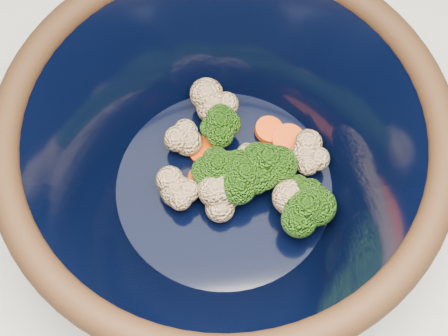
{
  "coord_description": "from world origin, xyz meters",
  "views": [
    {
      "loc": [
        -0.13,
        -0.23,
        1.46
      ],
      "look_at": [
        -0.1,
        -0.01,
        0.97
      ],
      "focal_mm": 50.0,
      "sensor_mm": 36.0,
      "label": 1
    }
  ],
  "objects": [
    {
      "name": "mixing_bowl",
      "position": [
        -0.1,
        -0.01,
        0.99
      ],
      "size": [
        0.36,
        0.36,
        0.16
      ],
      "rotation": [
        0.0,
        0.0,
        -0.07
      ],
      "color": "black",
      "rests_on": "counter"
    },
    {
      "name": "counter",
      "position": [
        0.0,
        0.0,
        0.45
      ],
      "size": [
        1.2,
        1.2,
        0.9
      ],
      "primitive_type": "cube",
      "color": "silver",
      "rests_on": "ground"
    },
    {
      "name": "vegetable_pile",
      "position": [
        -0.08,
        -0.01,
        0.96
      ],
      "size": [
        0.15,
        0.16,
        0.06
      ],
      "color": "#608442",
      "rests_on": "mixing_bowl"
    }
  ]
}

